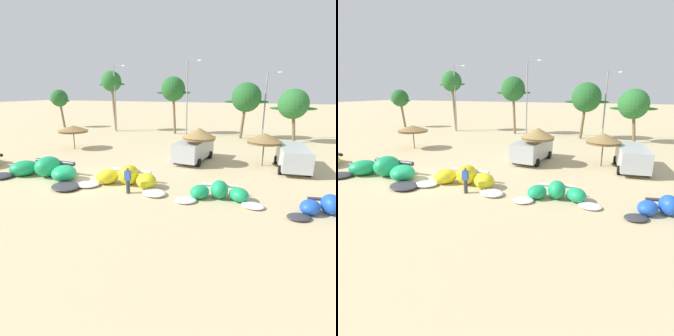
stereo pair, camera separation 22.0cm
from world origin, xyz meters
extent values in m
plane|color=#C6B284|center=(0.00, 0.00, 0.00)|extent=(260.00, 260.00, 0.00)
ellipsoid|color=#333338|center=(-6.11, -1.53, 0.14)|extent=(2.45, 2.24, 0.29)
ellipsoid|color=#199E5B|center=(-4.94, -0.32, 0.54)|extent=(2.51, 2.60, 1.07)
ellipsoid|color=#199E5B|center=(-3.11, 0.14, 0.72)|extent=(1.66, 2.02, 1.45)
ellipsoid|color=#199E5B|center=(-1.28, -0.33, 0.54)|extent=(2.51, 2.60, 1.07)
ellipsoid|color=#333338|center=(-0.12, -1.55, 0.14)|extent=(2.46, 2.25, 0.29)
cylinder|color=#333338|center=(-3.11, 0.84, 0.88)|extent=(3.51, 0.33, 0.32)
cube|color=#333338|center=(-3.11, -0.07, 0.72)|extent=(1.28, 0.73, 0.04)
ellipsoid|color=white|center=(0.93, -0.68, 0.13)|extent=(1.90, 1.77, 0.26)
ellipsoid|color=yellow|center=(1.80, 0.29, 0.48)|extent=(1.92, 1.99, 0.96)
ellipsoid|color=yellow|center=(3.21, 0.70, 0.65)|extent=(1.34, 1.58, 1.29)
ellipsoid|color=yellow|center=(4.64, 0.38, 0.48)|extent=(1.95, 2.00, 0.96)
ellipsoid|color=white|center=(5.58, -0.53, 0.13)|extent=(1.86, 1.70, 0.26)
cylinder|color=white|center=(3.20, 1.23, 0.77)|extent=(2.73, 0.34, 0.25)
cube|color=white|center=(3.22, 0.54, 0.65)|extent=(1.01, 0.58, 0.04)
ellipsoid|color=white|center=(7.68, -0.88, 0.10)|extent=(1.57, 1.48, 0.21)
ellipsoid|color=#199E5B|center=(8.26, -0.04, 0.39)|extent=(1.44, 1.55, 0.77)
ellipsoid|color=#199E5B|center=(9.30, 0.41, 0.52)|extent=(1.19, 1.38, 1.04)
ellipsoid|color=#199E5B|center=(10.43, 0.31, 0.39)|extent=(1.58, 1.58, 0.77)
ellipsoid|color=white|center=(11.25, -0.30, 0.10)|extent=(1.40, 1.21, 0.21)
cylinder|color=white|center=(9.23, 0.84, 0.62)|extent=(2.12, 0.53, 0.19)
cube|color=white|center=(9.32, 0.29, 0.52)|extent=(0.83, 0.56, 0.04)
ellipsoid|color=#333338|center=(13.47, -0.90, 0.10)|extent=(1.48, 1.39, 0.20)
ellipsoid|color=blue|center=(13.99, -0.11, 0.38)|extent=(1.33, 1.45, 0.75)
ellipsoid|color=blue|center=(14.95, 0.33, 0.51)|extent=(1.13, 1.32, 1.02)
cylinder|color=#333338|center=(14.88, 0.73, 0.60)|extent=(1.97, 0.53, 0.18)
cube|color=#333338|center=(14.97, 0.21, 0.51)|extent=(0.78, 0.54, 0.04)
cylinder|color=brown|center=(-7.94, 8.81, 0.99)|extent=(0.10, 0.10, 1.97)
cone|color=olive|center=(-7.94, 8.81, 2.23)|extent=(3.16, 3.16, 0.51)
cylinder|color=brown|center=(-7.94, 8.81, 1.87)|extent=(3.00, 3.00, 0.20)
cylinder|color=brown|center=(6.17, 7.25, 1.17)|extent=(0.10, 0.10, 2.34)
cone|color=olive|center=(6.17, 7.25, 2.72)|extent=(2.81, 2.81, 0.76)
cylinder|color=olive|center=(6.17, 7.25, 2.24)|extent=(2.67, 2.67, 0.20)
cylinder|color=brown|center=(11.23, 8.77, 1.04)|extent=(0.10, 0.10, 2.08)
cone|color=olive|center=(11.23, 8.77, 2.41)|extent=(2.80, 2.80, 0.66)
cylinder|color=brown|center=(11.23, 8.77, 1.98)|extent=(2.66, 2.66, 0.20)
cube|color=#B2B7BC|center=(13.44, 8.46, 1.09)|extent=(2.54, 5.45, 1.50)
cube|color=black|center=(13.29, 9.90, 1.35)|extent=(2.10, 1.51, 0.56)
cylinder|color=black|center=(12.27, 9.99, 0.34)|extent=(0.31, 0.70, 0.68)
cylinder|color=black|center=(14.28, 10.19, 0.34)|extent=(0.31, 0.70, 0.68)
cylinder|color=black|center=(12.60, 6.73, 0.34)|extent=(0.31, 0.70, 0.68)
cylinder|color=black|center=(14.61, 6.94, 0.34)|extent=(0.31, 0.70, 0.68)
cube|color=#B2B7BC|center=(5.48, 8.26, 1.09)|extent=(2.44, 5.29, 1.50)
cube|color=black|center=(5.58, 9.67, 1.35)|extent=(2.11, 1.44, 0.56)
cylinder|color=black|center=(4.57, 9.93, 0.34)|extent=(0.29, 0.70, 0.68)
cylinder|color=black|center=(6.62, 9.78, 0.34)|extent=(0.29, 0.70, 0.68)
cylinder|color=black|center=(4.33, 6.74, 0.34)|extent=(0.29, 0.70, 0.68)
cylinder|color=black|center=(6.38, 6.59, 0.34)|extent=(0.29, 0.70, 0.68)
cylinder|color=#383842|center=(4.00, -0.84, 0.42)|extent=(0.24, 0.24, 0.85)
cube|color=#2D51A8|center=(4.00, -0.84, 1.13)|extent=(0.36, 0.22, 0.56)
sphere|color=#9E7051|center=(4.00, -0.84, 1.52)|extent=(0.20, 0.20, 0.20)
cylinder|color=brown|center=(-21.77, 22.73, 2.40)|extent=(0.89, 0.36, 4.82)
sphere|color=#236028|center=(-22.03, 22.73, 4.81)|extent=(2.79, 2.79, 2.79)
ellipsoid|color=#236028|center=(-23.15, 22.73, 4.39)|extent=(1.95, 0.50, 0.36)
ellipsoid|color=#236028|center=(-20.92, 22.73, 4.39)|extent=(1.95, 0.50, 0.36)
cylinder|color=#7F6647|center=(-11.36, 22.39, 3.68)|extent=(0.76, 0.36, 7.37)
sphere|color=#286B2D|center=(-11.56, 22.39, 7.37)|extent=(3.01, 3.01, 3.01)
ellipsoid|color=#286B2D|center=(-12.77, 22.39, 6.91)|extent=(2.11, 0.50, 0.36)
ellipsoid|color=#286B2D|center=(-10.35, 22.39, 6.91)|extent=(2.11, 0.50, 0.36)
cylinder|color=#7F6647|center=(-1.71, 22.80, 3.12)|extent=(0.67, 0.36, 6.25)
sphere|color=#236028|center=(-1.87, 22.80, 6.24)|extent=(3.37, 3.37, 3.37)
ellipsoid|color=#236028|center=(-3.22, 22.80, 5.73)|extent=(2.36, 0.50, 0.36)
ellipsoid|color=#236028|center=(-0.52, 22.80, 5.73)|extent=(2.36, 0.50, 0.36)
cylinder|color=brown|center=(7.97, 22.19, 2.60)|extent=(0.76, 0.36, 5.22)
sphere|color=#236028|center=(8.17, 22.19, 5.21)|extent=(3.64, 3.64, 3.64)
ellipsoid|color=#236028|center=(6.72, 22.19, 4.66)|extent=(2.55, 0.50, 0.36)
ellipsoid|color=#236028|center=(9.63, 22.19, 4.66)|extent=(2.55, 0.50, 0.36)
cylinder|color=brown|center=(13.90, 21.34, 2.26)|extent=(0.90, 0.36, 4.53)
sphere|color=#286B2D|center=(13.63, 21.34, 4.52)|extent=(3.47, 3.47, 3.47)
ellipsoid|color=#286B2D|center=(12.24, 21.34, 4.00)|extent=(2.43, 0.50, 0.36)
ellipsoid|color=#286B2D|center=(15.02, 21.34, 4.00)|extent=(2.43, 0.50, 0.36)
cylinder|color=gray|center=(-10.57, 21.60, 4.77)|extent=(0.18, 0.18, 9.54)
cylinder|color=gray|center=(-9.77, 21.60, 9.39)|extent=(1.61, 0.10, 0.10)
ellipsoid|color=silver|center=(-8.96, 21.60, 9.39)|extent=(0.56, 0.24, 0.20)
cylinder|color=gray|center=(0.75, 20.94, 4.90)|extent=(0.18, 0.18, 9.79)
cylinder|color=gray|center=(1.54, 20.94, 9.64)|extent=(1.58, 0.10, 0.10)
ellipsoid|color=silver|center=(2.33, 20.94, 9.64)|extent=(0.56, 0.24, 0.20)
cylinder|color=gray|center=(10.44, 22.67, 4.13)|extent=(0.18, 0.18, 8.27)
cylinder|color=gray|center=(11.14, 22.67, 8.12)|extent=(1.41, 0.10, 0.10)
ellipsoid|color=silver|center=(11.84, 22.67, 8.12)|extent=(0.56, 0.24, 0.20)
camera|label=1|loc=(11.99, -14.61, 6.03)|focal=29.46mm
camera|label=2|loc=(12.20, -14.53, 6.03)|focal=29.46mm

